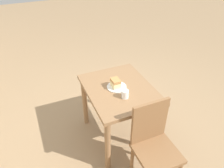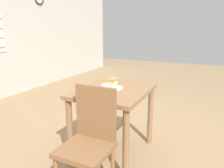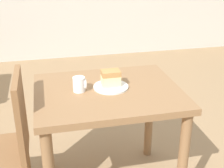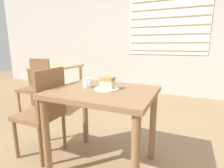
{
  "view_description": "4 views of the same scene",
  "coord_description": "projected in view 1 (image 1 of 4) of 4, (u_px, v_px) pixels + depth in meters",
  "views": [
    {
      "loc": [
        -1.78,
        1.0,
        2.11
      ],
      "look_at": [
        0.0,
        0.24,
        0.76
      ],
      "focal_mm": 35.0,
      "sensor_mm": 36.0,
      "label": 1
    },
    {
      "loc": [
        -2.04,
        -0.75,
        1.34
      ],
      "look_at": [
        -0.0,
        0.23,
        0.77
      ],
      "focal_mm": 35.0,
      "sensor_mm": 36.0,
      "label": 2
    },
    {
      "loc": [
        -0.42,
        -1.47,
        1.51
      ],
      "look_at": [
        -0.04,
        0.23,
        0.75
      ],
      "focal_mm": 50.0,
      "sensor_mm": 36.0,
      "label": 3
    },
    {
      "loc": [
        0.58,
        -1.1,
        1.1
      ],
      "look_at": [
        -0.02,
        0.24,
        0.78
      ],
      "focal_mm": 28.0,
      "sensor_mm": 36.0,
      "label": 4
    }
  ],
  "objects": [
    {
      "name": "ground_plane",
      "position": [
        129.0,
        127.0,
        2.87
      ],
      "size": [
        14.0,
        14.0,
        0.0
      ],
      "primitive_type": "plane",
      "color": "#997A56"
    },
    {
      "name": "dining_table_near",
      "position": [
        119.0,
        97.0,
        2.41
      ],
      "size": [
        0.86,
        0.7,
        0.74
      ],
      "color": "olive",
      "rests_on": "ground_plane"
    },
    {
      "name": "chair_near_window",
      "position": [
        154.0,
        144.0,
        2.05
      ],
      "size": [
        0.39,
        0.39,
        0.9
      ],
      "rotation": [
        0.0,
        0.0,
        -1.57
      ],
      "color": "brown",
      "rests_on": "ground_plane"
    },
    {
      "name": "plate",
      "position": [
        117.0,
        87.0,
        2.35
      ],
      "size": [
        0.21,
        0.21,
        0.01
      ],
      "color": "white",
      "rests_on": "dining_table_near"
    },
    {
      "name": "cake_slice",
      "position": [
        116.0,
        83.0,
        2.31
      ],
      "size": [
        0.11,
        0.08,
        0.09
      ],
      "color": "beige",
      "rests_on": "plate"
    },
    {
      "name": "coffee_mug",
      "position": [
        125.0,
        94.0,
        2.18
      ],
      "size": [
        0.08,
        0.07,
        0.09
      ],
      "color": "white",
      "rests_on": "dining_table_near"
    }
  ]
}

